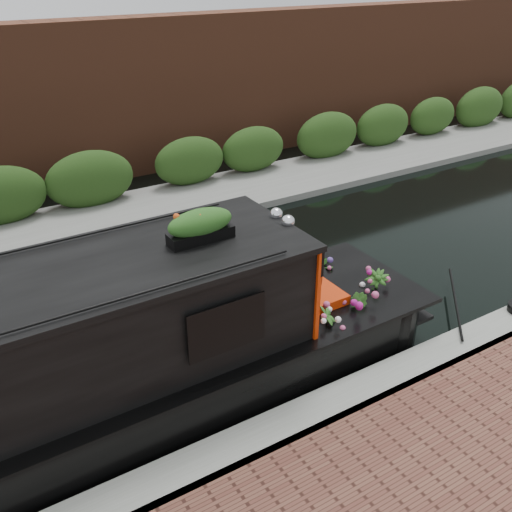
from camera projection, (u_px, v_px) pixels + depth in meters
ground at (196, 307)px, 9.80m from camera, size 80.00×80.00×0.00m
near_bank_coping at (310, 426)px, 7.31m from camera, size 40.00×0.60×0.50m
far_bank_path at (114, 221)px, 12.96m from camera, size 40.00×2.40×0.34m
far_hedge at (102, 208)px, 13.64m from camera, size 40.00×1.10×2.80m
far_brick_wall at (77, 181)px, 15.22m from camera, size 40.00×1.00×8.00m
rope_fender at (391, 301)px, 9.62m from camera, size 0.37×0.43×0.37m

